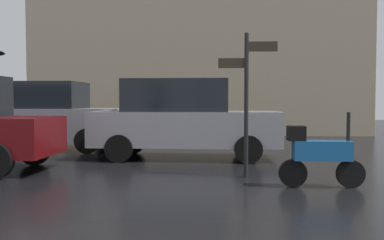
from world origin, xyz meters
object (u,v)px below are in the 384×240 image
Objects in this scene: street_signpost at (247,90)px; parked_scooter at (319,154)px; parked_car_right at (46,115)px; parked_car_left at (183,119)px.

parked_scooter is at bearing -37.98° from street_signpost.
street_signpost is at bearing 162.43° from parked_scooter.
parked_car_right is (-6.64, 5.07, 0.44)m from parked_scooter.
parked_car_left is (-2.52, 3.44, 0.42)m from parked_scooter.
parked_car_right is at bearing 142.77° from street_signpost.
parked_car_left is 2.99m from street_signpost.
parked_scooter is at bearing -37.46° from parked_car_left.
parked_car_right is 6.96m from street_signpost.
street_signpost is (-1.12, 0.88, 1.07)m from parked_scooter.
parked_car_right is 1.65× the size of street_signpost.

